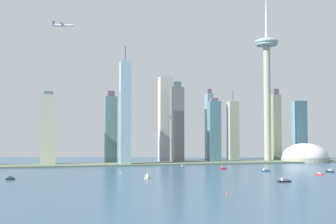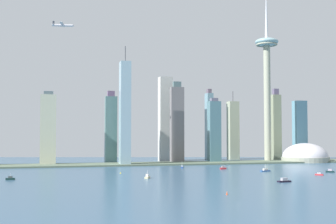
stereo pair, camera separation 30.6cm
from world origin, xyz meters
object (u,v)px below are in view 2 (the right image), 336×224
(channel_buoy_1, at_px, (121,173))
(skyscraper_9, at_px, (233,130))
(stadium_dome, at_px, (305,157))
(skyscraper_8, at_px, (165,119))
(skyscraper_2, at_px, (214,131))
(skyscraper_11, at_px, (48,129))
(skyscraper_4, at_px, (111,129))
(boat_1, at_px, (330,171))
(skyscraper_5, at_px, (177,124))
(channel_buoy_2, at_px, (227,193))
(boat_0, at_px, (284,181))
(skyscraper_3, at_px, (209,126))
(boat_3, at_px, (182,167))
(boat_7, at_px, (319,174))
(airplane, at_px, (63,25))
(observation_tower, at_px, (267,70))
(skyscraper_1, at_px, (300,130))
(boat_5, at_px, (223,168))
(boat_6, at_px, (265,170))
(skyscraper_10, at_px, (177,149))
(boat_2, at_px, (10,179))
(skyscraper_0, at_px, (276,126))
(boat_4, at_px, (147,177))
(skyscraper_7, at_px, (125,113))

(channel_buoy_1, bearing_deg, skyscraper_9, 44.25)
(stadium_dome, relative_size, skyscraper_8, 0.54)
(skyscraper_2, bearing_deg, skyscraper_11, 178.40)
(skyscraper_4, bearing_deg, boat_1, -45.30)
(skyscraper_5, height_order, channel_buoy_2, skyscraper_5)
(skyscraper_5, xyz_separation_m, boat_0, (23.68, -338.35, -67.71))
(skyscraper_5, bearing_deg, channel_buoy_1, -124.29)
(skyscraper_3, bearing_deg, channel_buoy_2, -108.07)
(boat_3, height_order, boat_7, boat_3)
(skyscraper_11, distance_m, airplane, 172.10)
(skyscraper_8, bearing_deg, skyscraper_3, 11.33)
(observation_tower, distance_m, skyscraper_5, 200.23)
(skyscraper_1, height_order, skyscraper_5, skyscraper_5)
(skyscraper_5, xyz_separation_m, boat_3, (-25.58, -118.94, -67.73))
(skyscraper_2, distance_m, skyscraper_9, 106.70)
(boat_5, height_order, channel_buoy_1, boat_5)
(skyscraper_4, height_order, boat_3, skyscraper_4)
(skyscraper_2, bearing_deg, boat_3, -130.46)
(skyscraper_4, xyz_separation_m, channel_buoy_2, (42.96, -434.09, -58.96))
(boat_1, relative_size, boat_6, 0.67)
(skyscraper_10, relative_size, boat_2, 5.00)
(observation_tower, height_order, boat_5, observation_tower)
(boat_3, height_order, channel_buoy_2, boat_3)
(stadium_dome, xyz_separation_m, boat_5, (-211.89, -127.70, -6.57))
(skyscraper_10, bearing_deg, skyscraper_11, -162.81)
(boat_1, bearing_deg, channel_buoy_2, 80.28)
(skyscraper_0, distance_m, skyscraper_2, 154.21)
(stadium_dome, height_order, boat_3, stadium_dome)
(boat_2, height_order, boat_7, boat_2)
(observation_tower, bearing_deg, stadium_dome, -16.47)
(skyscraper_8, relative_size, skyscraper_10, 3.18)
(skyscraper_0, relative_size, boat_6, 9.09)
(skyscraper_3, relative_size, boat_6, 9.07)
(boat_5, bearing_deg, observation_tower, -138.54)
(skyscraper_4, xyz_separation_m, skyscraper_9, (252.01, 51.32, -2.15))
(skyscraper_11, bearing_deg, observation_tower, -0.94)
(skyscraper_8, xyz_separation_m, boat_2, (-252.45, -293.15, -78.03))
(skyscraper_10, xyz_separation_m, boat_2, (-280.48, -312.88, -21.08))
(skyscraper_1, bearing_deg, boat_0, -123.06)
(skyscraper_5, relative_size, skyscraper_8, 0.91)
(stadium_dome, xyz_separation_m, skyscraper_4, (-353.45, 46.89, 52.17))
(boat_0, relative_size, boat_3, 1.42)
(skyscraper_0, relative_size, boat_4, 10.88)
(skyscraper_3, height_order, channel_buoy_1, skyscraper_3)
(skyscraper_2, distance_m, boat_0, 333.88)
(skyscraper_1, bearing_deg, observation_tower, -162.64)
(skyscraper_7, distance_m, boat_5, 190.41)
(stadium_dome, bearing_deg, skyscraper_1, 69.71)
(skyscraper_8, height_order, boat_4, skyscraper_8)
(boat_5, bearing_deg, skyscraper_9, -119.75)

